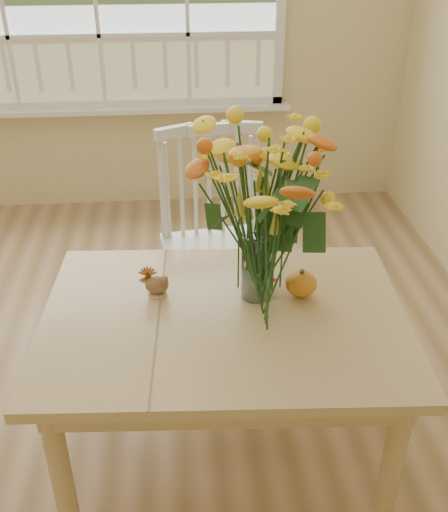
{
  "coord_description": "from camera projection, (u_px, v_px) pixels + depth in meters",
  "views": [
    {
      "loc": [
        0.44,
        -1.71,
        1.88
      ],
      "look_at": [
        0.58,
        -0.05,
        0.88
      ],
      "focal_mm": 42.0,
      "sensor_mm": 36.0,
      "label": 1
    }
  ],
  "objects": [
    {
      "name": "wall_back",
      "position": [
        96.0,
        0.0,
        3.62
      ],
      "size": [
        4.0,
        0.02,
        2.7
      ],
      "primitive_type": "cube",
      "color": "beige",
      "rests_on": "floor"
    },
    {
      "name": "dark_gourd",
      "position": [
        253.0,
        272.0,
        2.19
      ],
      "size": [
        0.13,
        0.11,
        0.07
      ],
      "color": "#38160F",
      "rests_on": "dining_table"
    },
    {
      "name": "pumpkin",
      "position": [
        301.0,
        285.0,
        2.11
      ],
      "size": [
        0.11,
        0.11,
        0.09
      ],
      "primitive_type": "ellipsoid",
      "color": "orange",
      "rests_on": "dining_table"
    },
    {
      "name": "windsor_chair",
      "position": [
        214.0,
        231.0,
        2.74
      ],
      "size": [
        0.53,
        0.51,
        1.02
      ],
      "rotation": [
        0.0,
        0.0,
        0.14
      ],
      "color": "white",
      "rests_on": "floor"
    },
    {
      "name": "dining_table",
      "position": [
        224.0,
        336.0,
        2.08
      ],
      "size": [
        1.29,
        0.96,
        0.66
      ],
      "rotation": [
        0.0,
        0.0,
        -0.06
      ],
      "color": "tan",
      "rests_on": "floor"
    },
    {
      "name": "turkey_figurine",
      "position": [
        157.0,
        285.0,
        2.11
      ],
      "size": [
        0.09,
        0.07,
        0.11
      ],
      "rotation": [
        0.0,
        0.0,
        -0.03
      ],
      "color": "#CCB78C",
      "rests_on": "dining_table"
    },
    {
      "name": "floor",
      "position": [
        79.0,
        446.0,
        2.4
      ],
      "size": [
        4.0,
        4.5,
        0.01
      ],
      "primitive_type": "cube",
      "color": "olive",
      "rests_on": "ground"
    },
    {
      "name": "flower_vase",
      "position": [
        258.0,
        209.0,
        1.95
      ],
      "size": [
        0.48,
        0.48,
        0.57
      ],
      "color": "white",
      "rests_on": "dining_table"
    }
  ]
}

